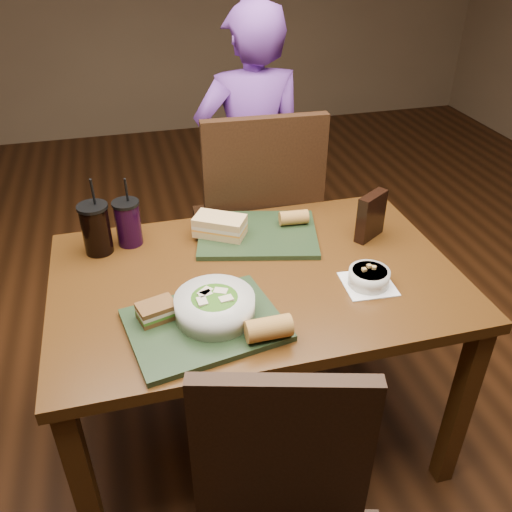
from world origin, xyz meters
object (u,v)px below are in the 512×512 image
Objects in this scene: cup_cola at (96,229)px; sandwich_far at (220,226)px; diner at (251,162)px; soup_bowl at (369,277)px; salad_bowl at (215,305)px; sandwich_near at (157,311)px; chair_far at (257,220)px; cup_berry at (128,223)px; chip_bag at (371,216)px; baguette_far at (294,218)px; baguette_near at (269,328)px; tray_far at (258,234)px; tray_near at (205,325)px; dining_table at (256,296)px.

sandwich_far is at bearing -3.26° from cup_cola.
diner reaches higher than soup_bowl.
sandwich_near is at bearing 168.48° from salad_bowl.
cup_berry is (-0.53, -0.28, 0.22)m from chair_far.
baguette_far is at bearing 119.13° from chip_bag.
cup_berry is at bearing 147.79° from soup_bowl.
sandwich_near is at bearing 150.57° from baguette_near.
soup_bowl is at bearing -44.89° from sandwich_far.
baguette_far reaches higher than sandwich_near.
cup_cola reaches higher than tray_far.
diner is 0.76m from sandwich_far.
diner is at bearing 70.75° from salad_bowl.
sandwich_near is 0.96× the size of baguette_near.
baguette_far is (0.28, 0.01, -0.01)m from sandwich_far.
sandwich_near is 0.71× the size of chip_bag.
soup_bowl is (0.53, 0.07, 0.02)m from tray_near.
cup_berry is (-0.33, 0.62, 0.03)m from baguette_near.
dining_table is at bearing 162.59° from chip_bag.
dining_table is at bearing 76.58° from diner.
chair_far reaches higher than salad_bowl.
tray_near is at bearing -60.22° from cup_cola.
sandwich_far reaches higher than sandwich_near.
baguette_far is (0.42, 0.47, 0.04)m from tray_near.
baguette_near is 0.63m from baguette_far.
salad_bowl is 0.70m from chip_bag.
baguette_near reaches higher than tray_near.
sandwich_far is at bearing 135.11° from soup_bowl.
tray_far is 2.09× the size of sandwich_far.
sandwich_near is 0.32m from baguette_near.
soup_bowl is 0.82× the size of sandwich_far.
sandwich_far reaches higher than baguette_far.
chair_far reaches higher than soup_bowl.
diner is at bearing 72.71° from chip_bag.
tray_far is at bearing 132.04° from chip_bag.
diner reaches higher than dining_table.
cup_berry reaches higher than baguette_far.
sandwich_far is 1.93× the size of baguette_far.
sandwich_near is 0.48× the size of cup_berry.
cup_berry reaches higher than dining_table.
tray_near is at bearing 174.66° from chip_bag.
baguette_near is (0.16, -0.11, 0.04)m from tray_near.
chip_bag is at bearing 15.36° from dining_table.
cup_cola is at bearing 43.36° from diner.
baguette_far is at bearing 50.42° from dining_table.
chair_far is at bearing 74.87° from dining_table.
baguette_far is 0.59m from cup_berry.
baguette_far is 0.61× the size of chip_bag.
cup_berry reaches higher than sandwich_near.
chair_far is 0.86m from salad_bowl.
sandwich_near is (-0.66, -0.02, 0.01)m from soup_bowl.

